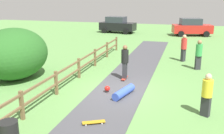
{
  "coord_description": "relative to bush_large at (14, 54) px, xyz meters",
  "views": [
    {
      "loc": [
        2.9,
        -11.21,
        4.35
      ],
      "look_at": [
        -0.49,
        0.44,
        1.0
      ],
      "focal_mm": 41.74,
      "sensor_mm": 36.0,
      "label": 1
    }
  ],
  "objects": [
    {
      "name": "ground_plane",
      "position": [
        5.87,
        -0.28,
        -1.36
      ],
      "size": [
        60.0,
        60.0,
        0.0
      ],
      "primitive_type": "plane",
      "color": "#60934C"
    },
    {
      "name": "asphalt_path",
      "position": [
        5.87,
        -0.28,
        -1.35
      ],
      "size": [
        2.4,
        28.0,
        0.02
      ],
      "primitive_type": "cube",
      "color": "#47474C",
      "rests_on": "ground_plane"
    },
    {
      "name": "wooden_fence",
      "position": [
        3.27,
        -0.28,
        -0.69
      ],
      "size": [
        0.12,
        18.12,
        1.1
      ],
      "color": "brown",
      "rests_on": "ground_plane"
    },
    {
      "name": "bush_large",
      "position": [
        0.0,
        0.0,
        0.0
      ],
      "size": [
        3.33,
        4.0,
        2.72
      ],
      "primitive_type": "ellipsoid",
      "color": "#286023",
      "rests_on": "ground_plane"
    },
    {
      "name": "skater_riding",
      "position": [
        5.72,
        1.4,
        -0.3
      ],
      "size": [
        0.38,
        0.8,
        1.85
      ],
      "color": "#B23326",
      "rests_on": "asphalt_path"
    },
    {
      "name": "skater_fallen",
      "position": [
        6.17,
        -0.91,
        -1.16
      ],
      "size": [
        1.34,
        1.54,
        0.36
      ],
      "color": "blue",
      "rests_on": "asphalt_path"
    },
    {
      "name": "skateboard_loose",
      "position": [
        5.86,
        -3.78,
        -1.27
      ],
      "size": [
        0.8,
        0.55,
        0.08
      ],
      "color": "#BF8C19",
      "rests_on": "asphalt_path"
    },
    {
      "name": "bystander_yellow",
      "position": [
        9.61,
        -1.99,
        -0.46
      ],
      "size": [
        0.51,
        0.51,
        1.65
      ],
      "color": "#2D2D33",
      "rests_on": "ground_plane"
    },
    {
      "name": "bystander_green",
      "position": [
        9.5,
        4.54,
        -0.36
      ],
      "size": [
        0.5,
        0.5,
        1.81
      ],
      "color": "#2D2D33",
      "rests_on": "ground_plane"
    },
    {
      "name": "bystander_red",
      "position": [
        8.6,
        6.41,
        -0.35
      ],
      "size": [
        0.53,
        0.53,
        1.82
      ],
      "color": "#2D2D33",
      "rests_on": "ground_plane"
    },
    {
      "name": "parked_car_red",
      "position": [
        9.17,
        18.69,
        -0.4
      ],
      "size": [
        4.48,
        2.73,
        1.92
      ],
      "color": "red",
      "rests_on": "ground_plane"
    },
    {
      "name": "parked_car_black",
      "position": [
        0.64,
        18.71,
        -0.4
      ],
      "size": [
        4.37,
        2.39,
        1.92
      ],
      "color": "black",
      "rests_on": "ground_plane"
    }
  ]
}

